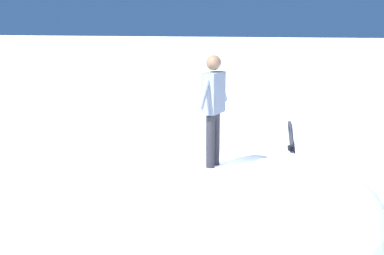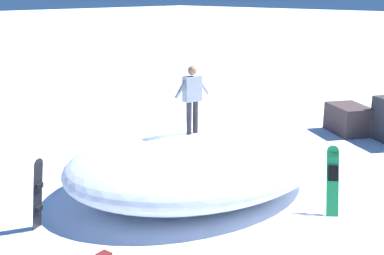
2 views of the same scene
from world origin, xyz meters
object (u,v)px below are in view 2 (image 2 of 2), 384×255
snowboarder_standing (192,95)px  snowboard_primary_upright (38,193)px  snowboard_secondary_upright (333,180)px  backpack_near (292,161)px

snowboarder_standing → snowboard_primary_upright: size_ratio=1.02×
snowboarder_standing → snowboard_secondary_upright: 4.05m
snowboarder_standing → snowboard_secondary_upright: (-3.29, -1.48, -1.85)m
snowboarder_standing → backpack_near: bearing=-104.9°
snowboard_primary_upright → snowboard_secondary_upright: 6.93m
backpack_near → snowboard_secondary_upright: bearing=139.9°
snowboarder_standing → snowboard_primary_upright: snowboarder_standing is taller
backpack_near → snowboarder_standing: bearing=75.1°
snowboard_primary_upright → backpack_near: 7.66m
snowboarder_standing → backpack_near: 4.37m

